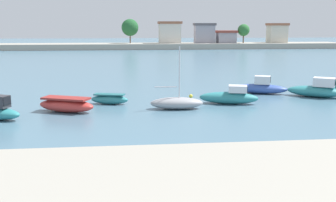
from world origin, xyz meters
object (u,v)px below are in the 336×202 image
at_px(moored_boat_7, 316,90).
at_px(mooring_buoy_2, 191,96).
at_px(moored_boat_4, 177,103).
at_px(moored_boat_6, 260,88).
at_px(moored_boat_2, 66,105).
at_px(moored_boat_5, 230,97).
at_px(mooring_buoy_1, 50,100).
at_px(moored_boat_3, 110,99).

relative_size(moored_boat_7, mooring_buoy_2, 14.99).
bearing_deg(moored_boat_4, moored_boat_6, 38.09).
bearing_deg(moored_boat_7, moored_boat_2, -137.68).
distance_m(moored_boat_5, moored_boat_7, 9.66).
height_order(moored_boat_4, moored_boat_6, moored_boat_4).
xyz_separation_m(moored_boat_4, moored_boat_5, (4.98, 1.69, 0.12)).
bearing_deg(mooring_buoy_2, moored_boat_6, 13.37).
xyz_separation_m(moored_boat_4, moored_boat_7, (14.33, 4.14, 0.18)).
relative_size(moored_boat_4, moored_boat_7, 0.95).
height_order(mooring_buoy_1, mooring_buoy_2, mooring_buoy_1).
relative_size(moored_boat_6, mooring_buoy_1, 14.73).
bearing_deg(moored_boat_7, moored_boat_3, -143.98).
height_order(moored_boat_5, moored_boat_6, moored_boat_6).
bearing_deg(moored_boat_5, moored_boat_7, 29.68).
height_order(moored_boat_2, moored_boat_5, moored_boat_5).
relative_size(moored_boat_4, moored_boat_5, 0.96).
bearing_deg(moored_boat_2, moored_boat_7, 32.45).
height_order(moored_boat_6, moored_boat_7, moored_boat_7).
bearing_deg(mooring_buoy_1, moored_boat_2, -63.66).
distance_m(moored_boat_2, moored_boat_7, 23.78).
distance_m(moored_boat_6, mooring_buoy_1, 20.83).
bearing_deg(moored_boat_4, moored_boat_5, 21.90).
bearing_deg(moored_boat_3, moored_boat_4, -9.95).
bearing_deg(moored_boat_5, moored_boat_3, -170.21).
bearing_deg(moored_boat_6, mooring_buoy_1, -151.42).
bearing_deg(moored_boat_6, mooring_buoy_2, -145.07).
bearing_deg(moored_boat_4, moored_boat_7, 19.32).
bearing_deg(moored_boat_7, mooring_buoy_1, -148.08).
xyz_separation_m(moored_boat_6, mooring_buoy_1, (-20.67, -2.54, -0.42)).
height_order(moored_boat_4, moored_boat_7, moored_boat_4).
distance_m(moored_boat_6, mooring_buoy_2, 7.73).
distance_m(moored_boat_3, moored_boat_7, 20.09).
xyz_separation_m(moored_boat_2, moored_boat_7, (23.38, 4.35, 0.12)).
distance_m(moored_boat_5, moored_boat_6, 6.69).
bearing_deg(moored_boat_4, moored_boat_2, -175.49).
height_order(moored_boat_2, moored_boat_4, moored_boat_4).
bearing_deg(moored_boat_5, moored_boat_2, -157.35).
distance_m(moored_boat_6, moored_boat_7, 5.43).
relative_size(moored_boat_2, moored_boat_3, 1.44).
xyz_separation_m(moored_boat_3, moored_boat_6, (15.20, 3.97, 0.17)).
height_order(moored_boat_4, mooring_buoy_2, moored_boat_4).
height_order(moored_boat_2, moored_boat_3, moored_boat_2).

